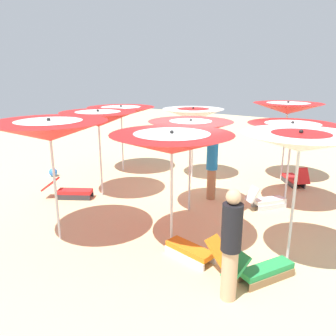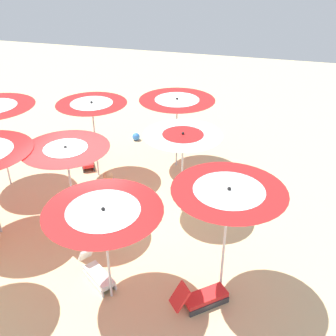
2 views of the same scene
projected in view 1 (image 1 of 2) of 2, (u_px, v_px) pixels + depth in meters
ground at (191, 204)px, 8.72m from camera, size 36.51×36.51×0.04m
beach_umbrella_0 at (121, 112)px, 11.15m from camera, size 2.26×2.26×2.28m
beach_umbrella_1 at (98, 119)px, 8.75m from camera, size 2.00×2.00×2.39m
beach_umbrella_2 at (50, 131)px, 6.25m from camera, size 2.20×2.20×2.50m
beach_umbrella_3 at (193, 114)px, 10.39m from camera, size 1.92×1.92×2.30m
beach_umbrella_4 at (191, 128)px, 7.76m from camera, size 1.99×1.99×2.29m
beach_umbrella_5 at (172, 143)px, 6.04m from camera, size 2.27×2.27×2.31m
beach_umbrella_6 at (288, 108)px, 10.05m from camera, size 2.07×2.07×2.50m
beach_umbrella_7 at (292, 130)px, 8.08m from camera, size 2.15×2.15×2.19m
beach_umbrella_8 at (300, 142)px, 5.40m from camera, size 1.92×1.92×2.43m
lounger_0 at (262, 270)px, 5.43m from camera, size 0.86×1.35×0.62m
lounger_1 at (295, 179)px, 10.09m from camera, size 1.03×1.11×0.67m
lounger_2 at (194, 250)px, 6.02m from camera, size 1.36×0.52×0.63m
lounger_3 at (71, 191)px, 9.07m from camera, size 1.32×1.03×0.56m
lounger_4 at (266, 200)px, 8.39m from camera, size 0.87×1.04×0.61m
beachgoer_0 at (212, 165)px, 8.82m from camera, size 0.30×0.30×1.80m
beachgoer_1 at (231, 243)px, 4.81m from camera, size 0.30×0.30×1.76m
beach_ball at (53, 172)px, 11.02m from camera, size 0.28×0.28×0.28m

